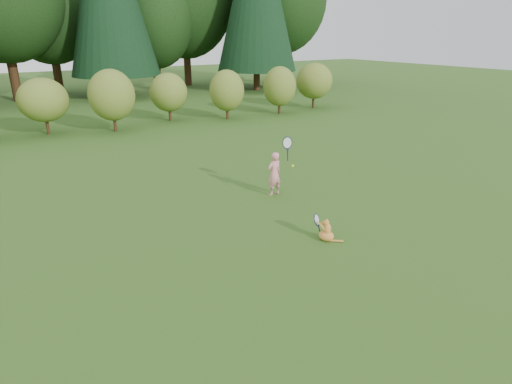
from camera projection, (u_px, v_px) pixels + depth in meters
ground at (267, 233)px, 9.79m from camera, size 100.00×100.00×0.00m
shrub_row at (112, 100)px, 19.63m from camera, size 28.00×3.00×2.80m
child at (275, 173)px, 11.86m from camera, size 0.70×0.41×1.85m
cat at (326, 229)px, 9.37m from camera, size 0.48×0.75×0.67m
tennis_ball at (293, 166)px, 10.93m from camera, size 0.07×0.07×0.07m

